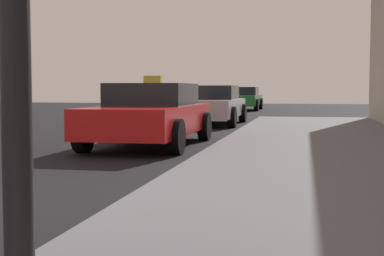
{
  "coord_description": "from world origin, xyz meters",
  "views": [
    {
      "loc": [
        3.65,
        -4.5,
        1.16
      ],
      "look_at": [
        2.16,
        2.77,
        0.63
      ],
      "focal_mm": 51.99,
      "sensor_mm": 36.0,
      "label": 1
    }
  ],
  "objects_px": {
    "car_silver": "(210,105)",
    "car_yellow": "(214,101)",
    "car_green": "(243,98)",
    "car_red": "(151,114)"
  },
  "relations": [
    {
      "from": "car_silver",
      "to": "car_yellow",
      "type": "height_order",
      "value": "same"
    },
    {
      "from": "car_silver",
      "to": "car_yellow",
      "type": "xyz_separation_m",
      "value": [
        -0.94,
        6.52,
        -0.0
      ]
    },
    {
      "from": "car_yellow",
      "to": "car_silver",
      "type": "bearing_deg",
      "value": 98.24
    },
    {
      "from": "car_yellow",
      "to": "car_green",
      "type": "distance_m",
      "value": 6.11
    },
    {
      "from": "car_yellow",
      "to": "car_green",
      "type": "xyz_separation_m",
      "value": [
        0.65,
        6.08,
        0.0
      ]
    },
    {
      "from": "car_red",
      "to": "car_green",
      "type": "bearing_deg",
      "value": -89.19
    },
    {
      "from": "car_red",
      "to": "car_green",
      "type": "height_order",
      "value": "car_red"
    },
    {
      "from": "car_silver",
      "to": "car_green",
      "type": "distance_m",
      "value": 12.61
    },
    {
      "from": "car_red",
      "to": "car_yellow",
      "type": "bearing_deg",
      "value": -86.11
    },
    {
      "from": "car_red",
      "to": "car_green",
      "type": "relative_size",
      "value": 0.99
    }
  ]
}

